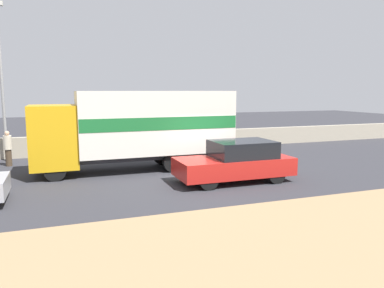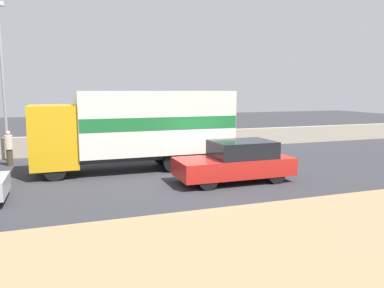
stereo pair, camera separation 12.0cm
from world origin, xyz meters
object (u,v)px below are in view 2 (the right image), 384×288
object	(u,v)px
box_truck	(141,126)
pedestrian	(9,148)
car_hatchback	(236,161)
street_lamp	(2,71)

from	to	relation	value
box_truck	pedestrian	world-z (taller)	box_truck
box_truck	car_hatchback	size ratio (longest dim) A/B	1.92
street_lamp	car_hatchback	world-z (taller)	street_lamp
car_hatchback	pedestrian	xyz separation A→B (m)	(-8.49, 6.17, 0.07)
box_truck	pedestrian	distance (m)	6.34
street_lamp	box_truck	size ratio (longest dim) A/B	0.90
street_lamp	pedestrian	xyz separation A→B (m)	(0.23, -1.42, -3.49)
box_truck	car_hatchback	distance (m)	4.57
pedestrian	street_lamp	bearing A→B (deg)	99.24
box_truck	car_hatchback	xyz separation A→B (m)	(2.95, -3.29, -1.16)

